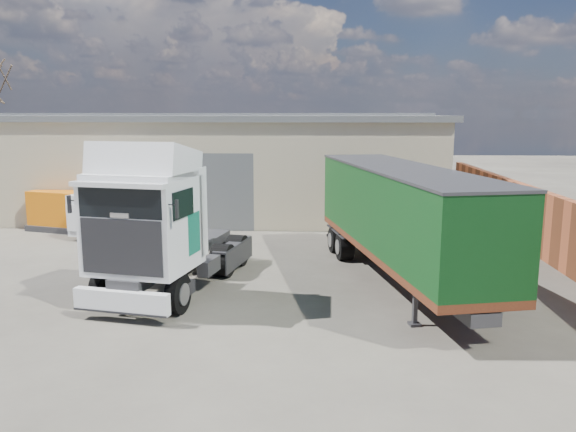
{
  "coord_description": "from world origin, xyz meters",
  "views": [
    {
      "loc": [
        2.95,
        -15.53,
        5.36
      ],
      "look_at": [
        1.96,
        3.0,
        1.99
      ],
      "focal_mm": 35.0,
      "sensor_mm": 36.0,
      "label": 1
    }
  ],
  "objects_px": {
    "panel_van": "(117,211)",
    "box_trailer": "(399,213)",
    "tractor_unit": "(160,232)",
    "orange_skip": "(64,213)"
  },
  "relations": [
    {
      "from": "box_trailer",
      "to": "orange_skip",
      "type": "bearing_deg",
      "value": 139.95
    },
    {
      "from": "panel_van",
      "to": "box_trailer",
      "type": "bearing_deg",
      "value": -16.22
    },
    {
      "from": "panel_van",
      "to": "tractor_unit",
      "type": "bearing_deg",
      "value": -47.95
    },
    {
      "from": "tractor_unit",
      "to": "orange_skip",
      "type": "relative_size",
      "value": 2.17
    },
    {
      "from": "box_trailer",
      "to": "tractor_unit",
      "type": "bearing_deg",
      "value": -178.43
    },
    {
      "from": "tractor_unit",
      "to": "panel_van",
      "type": "relative_size",
      "value": 1.41
    },
    {
      "from": "orange_skip",
      "to": "box_trailer",
      "type": "bearing_deg",
      "value": -12.72
    },
    {
      "from": "box_trailer",
      "to": "orange_skip",
      "type": "relative_size",
      "value": 3.42
    },
    {
      "from": "panel_van",
      "to": "orange_skip",
      "type": "relative_size",
      "value": 1.54
    },
    {
      "from": "panel_van",
      "to": "orange_skip",
      "type": "xyz_separation_m",
      "value": [
        -2.78,
        0.57,
        -0.21
      ]
    }
  ]
}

